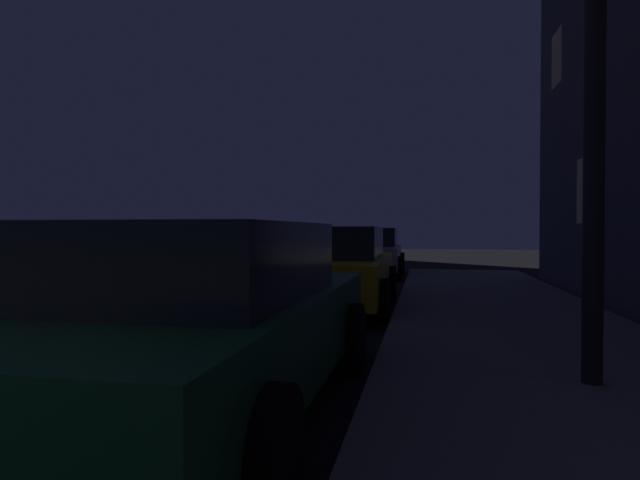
{
  "coord_description": "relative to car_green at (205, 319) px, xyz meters",
  "views": [
    {
      "loc": [
        4.46,
        0.97,
        1.38
      ],
      "look_at": [
        4.03,
        3.16,
        1.33
      ],
      "focal_mm": 30.15,
      "sensor_mm": 36.0,
      "label": 1
    }
  ],
  "objects": [
    {
      "name": "car_green",
      "position": [
        0.0,
        0.0,
        0.0
      ],
      "size": [
        2.03,
        4.5,
        1.43
      ],
      "color": "#19592D",
      "rests_on": "ground"
    },
    {
      "name": "car_yellow_cab",
      "position": [
        0.0,
        5.57,
        -0.01
      ],
      "size": [
        2.18,
        4.47,
        1.43
      ],
      "color": "gold",
      "rests_on": "ground"
    },
    {
      "name": "car_silver",
      "position": [
        -0.0,
        12.2,
        -0.01
      ],
      "size": [
        2.04,
        4.12,
        1.43
      ],
      "color": "#B7B7BF",
      "rests_on": "ground"
    }
  ]
}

